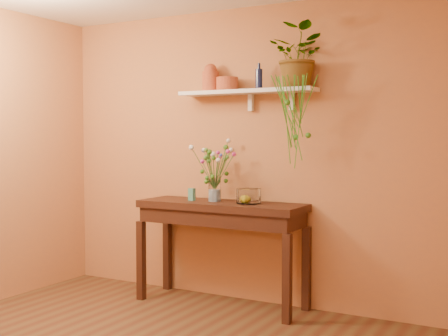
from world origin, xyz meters
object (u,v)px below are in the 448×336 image
object	(u,v)px
sideboard	(221,217)
glass_vase	(215,190)
spider_plant	(300,56)
glass_bowl	(249,197)
blue_bottle	(259,79)
terracotta_jug	(211,78)
bouquet	(214,160)

from	to	relation	value
sideboard	glass_vase	world-z (taller)	glass_vase
sideboard	spider_plant	size ratio (longest dim) A/B	2.92
glass_bowl	blue_bottle	bearing A→B (deg)	76.39
terracotta_jug	glass_bowl	xyz separation A→B (m)	(0.47, -0.14, -1.07)
blue_bottle	spider_plant	distance (m)	0.43
spider_plant	bouquet	bearing A→B (deg)	-173.11
terracotta_jug	bouquet	bearing A→B (deg)	-48.45
blue_bottle	bouquet	size ratio (longest dim) A/B	0.50
sideboard	terracotta_jug	bearing A→B (deg)	142.15
glass_vase	glass_bowl	world-z (taller)	glass_vase
bouquet	glass_bowl	bearing A→B (deg)	-2.66
sideboard	bouquet	xyz separation A→B (m)	(-0.09, 0.03, 0.51)
blue_bottle	terracotta_jug	bearing A→B (deg)	178.69
blue_bottle	bouquet	bearing A→B (deg)	-163.51
spider_plant	glass_bowl	size ratio (longest dim) A/B	2.42
sideboard	terracotta_jug	xyz separation A→B (m)	(-0.20, 0.16, 1.26)
glass_bowl	spider_plant	bearing A→B (deg)	14.69
sideboard	blue_bottle	xyz separation A→B (m)	(0.30, 0.14, 1.23)
sideboard	blue_bottle	world-z (taller)	blue_bottle
terracotta_jug	spider_plant	xyz separation A→B (m)	(0.90, -0.03, 0.14)
terracotta_jug	blue_bottle	xyz separation A→B (m)	(0.50, -0.01, -0.03)
bouquet	glass_bowl	world-z (taller)	bouquet
terracotta_jug	spider_plant	size ratio (longest dim) A/B	0.49
blue_bottle	glass_bowl	world-z (taller)	blue_bottle
spider_plant	bouquet	world-z (taller)	spider_plant
spider_plant	blue_bottle	bearing A→B (deg)	176.94
bouquet	terracotta_jug	bearing A→B (deg)	131.55
terracotta_jug	bouquet	distance (m)	0.77
terracotta_jug	blue_bottle	size ratio (longest dim) A/B	1.11
spider_plant	glass_vase	bearing A→B (deg)	-172.33
terracotta_jug	bouquet	xyz separation A→B (m)	(0.11, -0.13, -0.75)
spider_plant	glass_bowl	distance (m)	1.28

